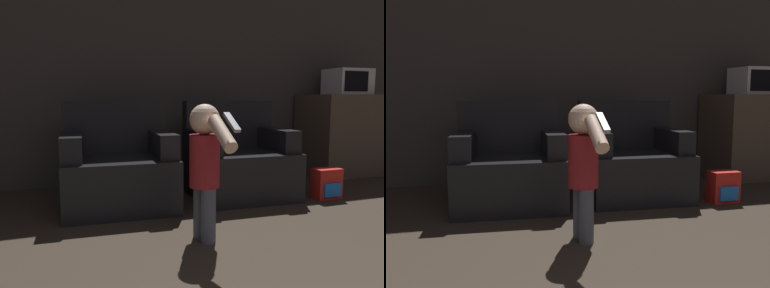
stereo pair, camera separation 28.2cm
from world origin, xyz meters
TOP-DOWN VIEW (x-y plane):
  - wall_back at (0.00, 4.50)m, footprint 8.40×0.05m
  - armchair_left at (-0.32, 3.57)m, footprint 0.94×0.83m
  - armchair_right at (0.80, 3.57)m, footprint 0.93×0.82m
  - person_toddler at (0.09, 2.60)m, footprint 0.19×0.60m
  - toy_backpack at (1.52, 3.18)m, footprint 0.25×0.17m
  - kitchen_counter at (2.55, 4.09)m, footprint 1.09×0.67m
  - microwave at (2.51, 4.09)m, footprint 0.48×0.37m

SIDE VIEW (x-z plane):
  - toy_backpack at x=1.52m, z-range 0.00..0.28m
  - armchair_left at x=-0.32m, z-range -0.13..0.76m
  - armchair_right at x=0.80m, z-range -0.13..0.76m
  - kitchen_counter at x=2.55m, z-range 0.00..0.96m
  - person_toddler at x=0.09m, z-range 0.08..0.96m
  - microwave at x=2.51m, z-range 0.96..1.26m
  - wall_back at x=0.00m, z-range 0.00..2.60m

